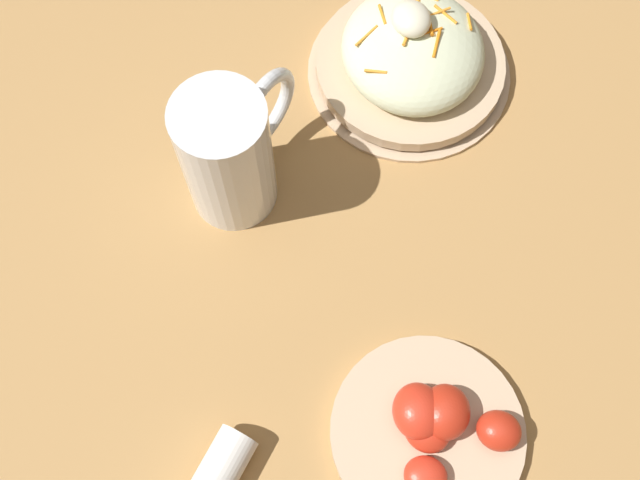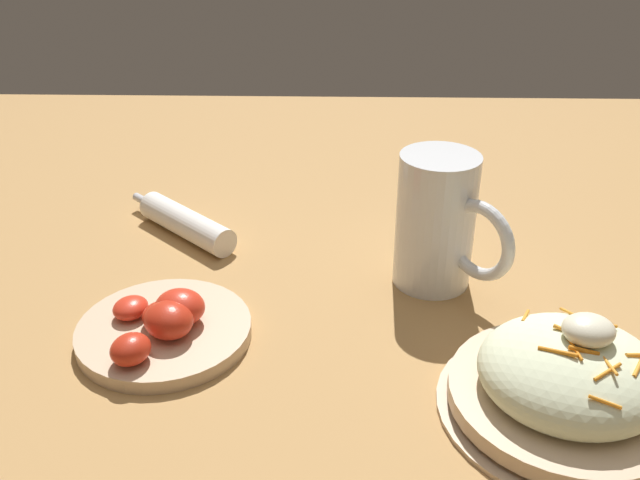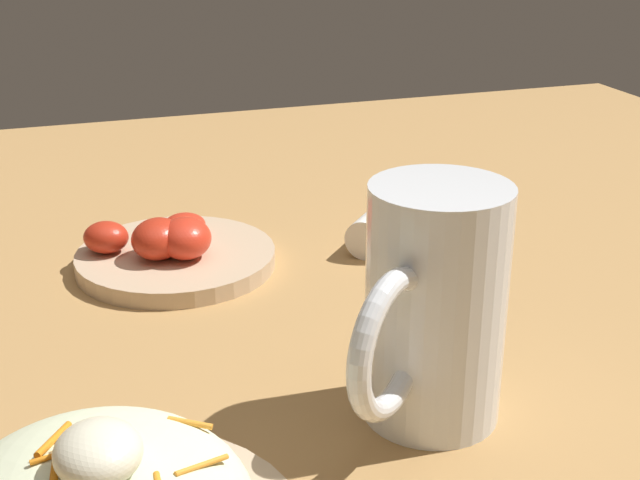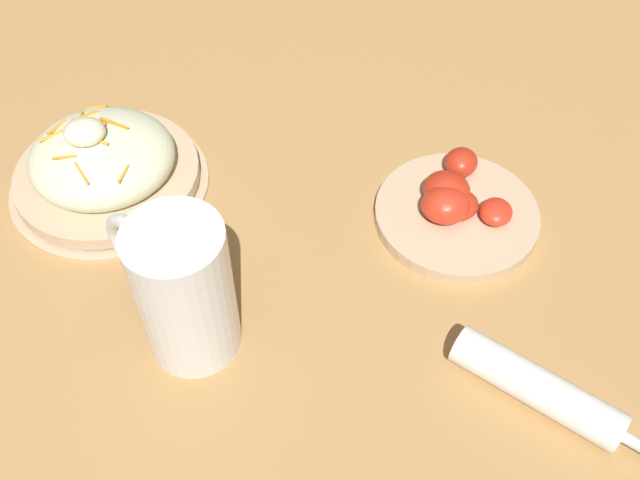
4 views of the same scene
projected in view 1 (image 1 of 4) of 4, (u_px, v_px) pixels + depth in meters
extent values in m
plane|color=#B2844C|center=(291.00, 261.00, 0.74)|extent=(1.43, 1.43, 0.00)
cylinder|color=#D1B28E|center=(409.00, 71.00, 0.81)|extent=(0.22, 0.22, 0.01)
cylinder|color=#D1B28E|center=(410.00, 65.00, 0.80)|extent=(0.20, 0.20, 0.01)
ellipsoid|color=beige|center=(413.00, 50.00, 0.78)|extent=(0.15, 0.15, 0.07)
cylinder|color=orange|center=(446.00, 14.00, 0.76)|extent=(0.03, 0.02, 0.01)
cylinder|color=orange|center=(376.00, 71.00, 0.74)|extent=(0.01, 0.02, 0.01)
cylinder|color=orange|center=(437.00, 44.00, 0.74)|extent=(0.03, 0.02, 0.01)
cylinder|color=orange|center=(470.00, 22.00, 0.77)|extent=(0.02, 0.01, 0.01)
cylinder|color=orange|center=(429.00, 32.00, 0.75)|extent=(0.01, 0.03, 0.00)
cylinder|color=orange|center=(430.00, 26.00, 0.75)|extent=(0.02, 0.01, 0.01)
cylinder|color=orange|center=(438.00, 12.00, 0.76)|extent=(0.01, 0.03, 0.00)
cylinder|color=orange|center=(366.00, 36.00, 0.76)|extent=(0.02, 0.03, 0.01)
cylinder|color=orange|center=(407.00, 36.00, 0.75)|extent=(0.02, 0.02, 0.00)
cylinder|color=orange|center=(382.00, 15.00, 0.76)|extent=(0.03, 0.00, 0.00)
ellipsoid|color=#EFEACC|center=(411.00, 19.00, 0.74)|extent=(0.04, 0.04, 0.02)
cylinder|color=white|center=(227.00, 157.00, 0.70)|extent=(0.08, 0.08, 0.15)
cylinder|color=#B76B14|center=(232.00, 177.00, 0.74)|extent=(0.08, 0.08, 0.07)
cylinder|color=white|center=(227.00, 158.00, 0.70)|extent=(0.08, 0.08, 0.01)
torus|color=white|center=(265.00, 110.00, 0.71)|extent=(0.07, 0.07, 0.09)
cylinder|color=#D1B28E|center=(427.00, 432.00, 0.67)|extent=(0.17, 0.17, 0.01)
ellipsoid|color=red|center=(499.00, 431.00, 0.65)|extent=(0.05, 0.05, 0.03)
ellipsoid|color=red|center=(445.00, 412.00, 0.65)|extent=(0.06, 0.06, 0.03)
ellipsoid|color=red|center=(418.00, 411.00, 0.65)|extent=(0.06, 0.05, 0.03)
ellipsoid|color=red|center=(427.00, 430.00, 0.65)|extent=(0.06, 0.05, 0.02)
ellipsoid|color=red|center=(426.00, 476.00, 0.64)|extent=(0.05, 0.05, 0.02)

